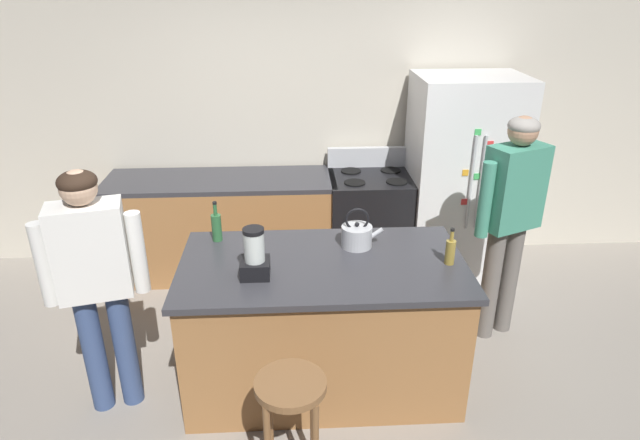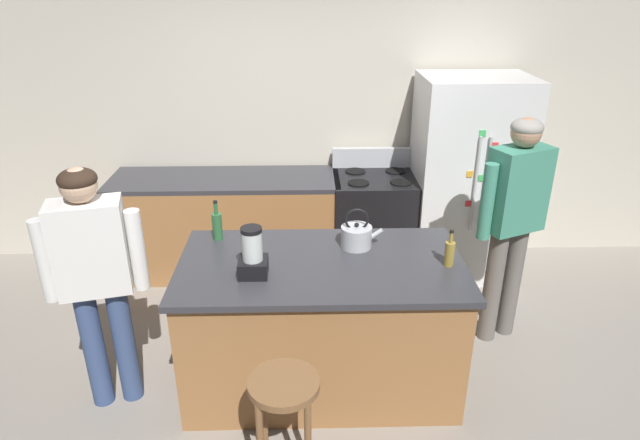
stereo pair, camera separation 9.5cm
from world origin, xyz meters
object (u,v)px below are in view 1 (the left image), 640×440
(stove_range, at_px, (371,223))
(tea_kettle, at_px, (357,235))
(person_by_island_left, at_px, (95,273))
(bar_stool, at_px, (291,407))
(person_by_sink_right, at_px, (511,210))
(bottle_olive_oil, at_px, (217,226))
(blender_appliance, at_px, (255,256))
(bottle_vinegar, at_px, (450,251))
(kitchen_island, at_px, (323,323))
(refrigerator, at_px, (461,178))

(stove_range, height_order, tea_kettle, tea_kettle)
(person_by_island_left, distance_m, tea_kettle, 1.60)
(bar_stool, bearing_deg, tea_kettle, 66.99)
(person_by_sink_right, relative_size, bottle_olive_oil, 6.10)
(person_by_island_left, xyz_separation_m, person_by_sink_right, (2.67, 0.63, 0.07))
(stove_range, relative_size, bar_stool, 1.54)
(person_by_island_left, bearing_deg, blender_appliance, 0.41)
(stove_range, height_order, bottle_vinegar, bottle_vinegar)
(kitchen_island, xyz_separation_m, stove_range, (0.53, 1.52, 0.01))
(bar_stool, relative_size, tea_kettle, 2.56)
(refrigerator, height_order, bottle_vinegar, refrigerator)
(blender_appliance, height_order, bottle_vinegar, blender_appliance)
(kitchen_island, height_order, person_by_sink_right, person_by_sink_right)
(kitchen_island, relative_size, refrigerator, 1.00)
(bottle_vinegar, bearing_deg, tea_kettle, 153.81)
(kitchen_island, height_order, bottle_olive_oil, bottle_olive_oil)
(stove_range, bearing_deg, kitchen_island, -109.30)
(person_by_island_left, xyz_separation_m, bar_stool, (1.11, -0.69, -0.41))
(stove_range, distance_m, person_by_sink_right, 1.44)
(person_by_island_left, xyz_separation_m, bottle_olive_oil, (0.64, 0.49, 0.05))
(person_by_island_left, height_order, person_by_sink_right, person_by_sink_right)
(kitchen_island, height_order, person_by_island_left, person_by_island_left)
(bottle_olive_oil, bearing_deg, bar_stool, -68.22)
(bottle_vinegar, bearing_deg, refrigerator, 70.86)
(kitchen_island, bearing_deg, tea_kettle, 41.54)
(refrigerator, bearing_deg, kitchen_island, -131.19)
(tea_kettle, bearing_deg, bottle_olive_oil, 171.50)
(bottle_olive_oil, bearing_deg, bottle_vinegar, -15.44)
(kitchen_island, xyz_separation_m, bar_stool, (-0.21, -0.84, 0.09))
(bottle_olive_oil, height_order, tea_kettle, bottle_olive_oil)
(kitchen_island, relative_size, stove_range, 1.63)
(stove_range, distance_m, person_by_island_left, 2.55)
(kitchen_island, xyz_separation_m, refrigerator, (1.31, 1.50, 0.43))
(blender_appliance, relative_size, bottle_vinegar, 1.29)
(stove_range, distance_m, tea_kettle, 1.45)
(person_by_sink_right, bearing_deg, tea_kettle, -166.26)
(person_by_island_left, relative_size, bar_stool, 2.24)
(bottle_olive_oil, distance_m, tea_kettle, 0.93)
(bottle_vinegar, bearing_deg, person_by_island_left, -177.58)
(person_by_sink_right, xyz_separation_m, blender_appliance, (-1.75, -0.62, 0.01))
(bottle_vinegar, height_order, tea_kettle, tea_kettle)
(bar_stool, relative_size, bottle_olive_oil, 2.55)
(bottle_vinegar, distance_m, tea_kettle, 0.60)
(person_by_island_left, distance_m, blender_appliance, 0.92)
(refrigerator, relative_size, stove_range, 1.63)
(person_by_island_left, bearing_deg, refrigerator, 31.97)
(stove_range, distance_m, bottle_vinegar, 1.68)
(refrigerator, bearing_deg, person_by_island_left, -148.03)
(stove_range, height_order, person_by_island_left, person_by_island_left)
(kitchen_island, height_order, refrigerator, refrigerator)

